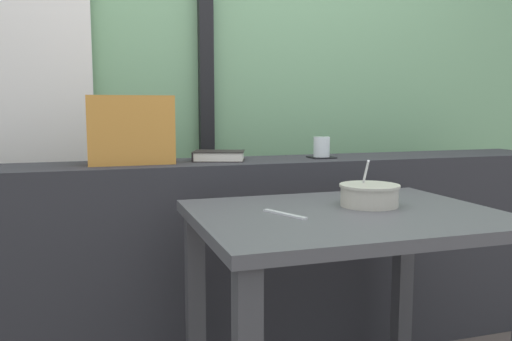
{
  "coord_description": "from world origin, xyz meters",
  "views": [
    {
      "loc": [
        -0.66,
        -1.49,
        1.05
      ],
      "look_at": [
        -0.05,
        0.41,
        0.81
      ],
      "focal_mm": 36.67,
      "sensor_mm": 36.0,
      "label": 1
    }
  ],
  "objects_px": {
    "soup_bowl": "(369,195)",
    "juice_glass": "(322,147)",
    "coaster_square": "(321,157)",
    "closed_book": "(219,156)",
    "breakfast_table": "(346,253)",
    "throw_pillow": "(131,130)",
    "fork_utensil": "(285,214)"
  },
  "relations": [
    {
      "from": "breakfast_table",
      "to": "juice_glass",
      "type": "relative_size",
      "value": 10.7
    },
    {
      "from": "breakfast_table",
      "to": "juice_glass",
      "type": "xyz_separation_m",
      "value": [
        0.21,
        0.63,
        0.27
      ]
    },
    {
      "from": "coaster_square",
      "to": "throw_pillow",
      "type": "xyz_separation_m",
      "value": [
        -0.8,
        0.01,
        0.13
      ]
    },
    {
      "from": "breakfast_table",
      "to": "soup_bowl",
      "type": "distance_m",
      "value": 0.21
    },
    {
      "from": "breakfast_table",
      "to": "throw_pillow",
      "type": "distance_m",
      "value": 0.94
    },
    {
      "from": "breakfast_table",
      "to": "coaster_square",
      "type": "distance_m",
      "value": 0.7
    },
    {
      "from": "closed_book",
      "to": "fork_utensil",
      "type": "xyz_separation_m",
      "value": [
        0.04,
        -0.65,
        -0.12
      ]
    },
    {
      "from": "closed_book",
      "to": "soup_bowl",
      "type": "distance_m",
      "value": 0.7
    },
    {
      "from": "breakfast_table",
      "to": "coaster_square",
      "type": "relative_size",
      "value": 9.24
    },
    {
      "from": "coaster_square",
      "to": "juice_glass",
      "type": "distance_m",
      "value": 0.04
    },
    {
      "from": "soup_bowl",
      "to": "fork_utensil",
      "type": "distance_m",
      "value": 0.32
    },
    {
      "from": "coaster_square",
      "to": "throw_pillow",
      "type": "distance_m",
      "value": 0.81
    },
    {
      "from": "throw_pillow",
      "to": "soup_bowl",
      "type": "height_order",
      "value": "throw_pillow"
    },
    {
      "from": "juice_glass",
      "to": "throw_pillow",
      "type": "bearing_deg",
      "value": 179.44
    },
    {
      "from": "coaster_square",
      "to": "soup_bowl",
      "type": "height_order",
      "value": "soup_bowl"
    },
    {
      "from": "juice_glass",
      "to": "soup_bowl",
      "type": "height_order",
      "value": "juice_glass"
    },
    {
      "from": "throw_pillow",
      "to": "soup_bowl",
      "type": "relative_size",
      "value": 1.66
    },
    {
      "from": "breakfast_table",
      "to": "fork_utensil",
      "type": "xyz_separation_m",
      "value": [
        -0.2,
        0.01,
        0.13
      ]
    },
    {
      "from": "throw_pillow",
      "to": "closed_book",
      "type": "bearing_deg",
      "value": 3.61
    },
    {
      "from": "breakfast_table",
      "to": "juice_glass",
      "type": "height_order",
      "value": "juice_glass"
    },
    {
      "from": "coaster_square",
      "to": "closed_book",
      "type": "relative_size",
      "value": 0.41
    },
    {
      "from": "breakfast_table",
      "to": "fork_utensil",
      "type": "distance_m",
      "value": 0.24
    },
    {
      "from": "coaster_square",
      "to": "fork_utensil",
      "type": "bearing_deg",
      "value": -123.19
    },
    {
      "from": "juice_glass",
      "to": "closed_book",
      "type": "bearing_deg",
      "value": 176.17
    },
    {
      "from": "juice_glass",
      "to": "fork_utensil",
      "type": "xyz_separation_m",
      "value": [
        -0.41,
        -0.62,
        -0.14
      ]
    },
    {
      "from": "coaster_square",
      "to": "juice_glass",
      "type": "relative_size",
      "value": 1.16
    },
    {
      "from": "breakfast_table",
      "to": "closed_book",
      "type": "bearing_deg",
      "value": 109.84
    },
    {
      "from": "soup_bowl",
      "to": "fork_utensil",
      "type": "xyz_separation_m",
      "value": [
        -0.31,
        -0.05,
        -0.03
      ]
    },
    {
      "from": "throw_pillow",
      "to": "coaster_square",
      "type": "bearing_deg",
      "value": -0.56
    },
    {
      "from": "closed_book",
      "to": "juice_glass",
      "type": "bearing_deg",
      "value": -3.83
    },
    {
      "from": "soup_bowl",
      "to": "juice_glass",
      "type": "bearing_deg",
      "value": 80.32
    },
    {
      "from": "coaster_square",
      "to": "fork_utensil",
      "type": "relative_size",
      "value": 0.59
    }
  ]
}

